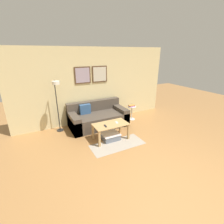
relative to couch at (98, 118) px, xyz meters
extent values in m
plane|color=#A87542|center=(0.16, -3.21, -0.28)|extent=(16.00, 16.00, 0.00)
cube|color=beige|center=(0.16, 0.51, 0.99)|extent=(5.60, 0.06, 2.55)
cube|color=#513823|center=(-0.30, 0.46, 1.39)|extent=(0.54, 0.02, 0.54)
cube|color=#A393A8|center=(-0.30, 0.45, 1.39)|extent=(0.47, 0.01, 0.47)
cube|color=#513823|center=(0.31, 0.46, 1.39)|extent=(0.54, 0.02, 0.54)
cube|color=beige|center=(0.31, 0.45, 1.39)|extent=(0.47, 0.01, 0.47)
cube|color=#A39989|center=(0.00, -1.39, -0.28)|extent=(1.49, 0.63, 0.01)
cube|color=#4C4238|center=(0.01, -0.05, -0.06)|extent=(1.91, 0.97, 0.44)
cube|color=#4C4238|center=(0.01, 0.34, 0.34)|extent=(1.91, 0.20, 0.36)
cube|color=#4C4238|center=(-0.83, -0.05, 0.00)|extent=(0.24, 0.97, 0.56)
cube|color=#4C4238|center=(0.84, -0.05, 0.00)|extent=(0.24, 0.97, 0.56)
cube|color=#335684|center=(-0.38, 0.17, 0.32)|extent=(0.36, 0.14, 0.32)
cube|color=tan|center=(-0.03, -1.02, 0.18)|extent=(0.99, 0.54, 0.02)
cube|color=tan|center=(-0.48, -1.25, -0.06)|extent=(0.06, 0.06, 0.46)
cube|color=tan|center=(0.43, -1.25, -0.06)|extent=(0.06, 0.06, 0.46)
cube|color=tan|center=(-0.48, -0.79, -0.06)|extent=(0.06, 0.06, 0.46)
cube|color=tan|center=(0.43, -0.79, -0.06)|extent=(0.06, 0.06, 0.46)
cube|color=slate|center=(-0.04, -1.03, -0.20)|extent=(0.48, 0.43, 0.16)
cube|color=silver|center=(-0.04, -1.03, -0.11)|extent=(0.50, 0.45, 0.02)
cylinder|color=black|center=(-1.24, 0.20, -0.27)|extent=(0.22, 0.22, 0.02)
cylinder|color=black|center=(-1.24, 0.20, 0.54)|extent=(0.03, 0.03, 1.60)
cylinder|color=black|center=(-1.24, 0.08, 1.33)|extent=(0.02, 0.26, 0.02)
cylinder|color=white|center=(-1.24, -0.05, 1.30)|extent=(0.21, 0.21, 0.09)
cylinder|color=silver|center=(1.33, -0.08, -0.28)|extent=(0.26, 0.26, 0.01)
cylinder|color=silver|center=(1.33, -0.08, -0.03)|extent=(0.04, 0.04, 0.47)
cylinder|color=silver|center=(1.33, -0.08, 0.21)|extent=(0.31, 0.31, 0.02)
cube|color=#8C4C93|center=(1.33, -0.06, 0.23)|extent=(0.22, 0.19, 0.02)
cube|color=#D18438|center=(1.33, -0.05, 0.26)|extent=(0.23, 0.14, 0.02)
cube|color=#232328|center=(-0.22, -1.09, 0.20)|extent=(0.05, 0.15, 0.02)
cube|color=silver|center=(0.17, -1.02, 0.20)|extent=(0.09, 0.15, 0.01)
camera|label=1|loc=(-1.91, -4.75, 2.11)|focal=26.00mm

